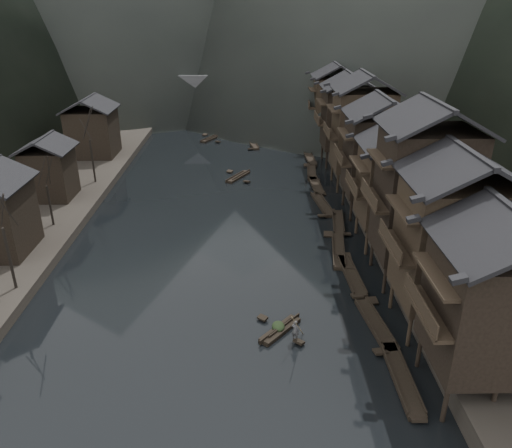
{
  "coord_description": "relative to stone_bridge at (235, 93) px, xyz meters",
  "views": [
    {
      "loc": [
        3.01,
        -32.15,
        22.49
      ],
      "look_at": [
        3.6,
        12.31,
        2.5
      ],
      "focal_mm": 35.0,
      "sensor_mm": 36.0,
      "label": 1
    }
  ],
  "objects": [
    {
      "name": "bamboo_pole",
      "position": [
        6.4,
        -74.87,
        -1.48
      ],
      "size": [
        1.25,
        2.25,
        3.2
      ],
      "primitive_type": "cylinder",
      "rotation": [
        0.66,
        0.0,
        -0.49
      ],
      "color": "#8C7A51",
      "rests_on": "boatman"
    },
    {
      "name": "stilt_houses",
      "position": [
        17.28,
        -52.8,
        3.53
      ],
      "size": [
        9.0,
        67.6,
        15.74
      ],
      "color": "black",
      "rests_on": "ground"
    },
    {
      "name": "bare_trees",
      "position": [
        -17.0,
        -59.54,
        1.52
      ],
      "size": [
        3.97,
        43.68,
        7.93
      ],
      "color": "black",
      "rests_on": "left_bank"
    },
    {
      "name": "stone_bridge",
      "position": [
        0.0,
        0.0,
        0.0
      ],
      "size": [
        40.0,
        6.0,
        9.0
      ],
      "color": "#4C4C4F",
      "rests_on": "ground"
    },
    {
      "name": "midriver_boats",
      "position": [
        1.52,
        -19.94,
        -4.91
      ],
      "size": [
        12.47,
        39.43,
        0.45
      ],
      "color": "black",
      "rests_on": "water"
    },
    {
      "name": "hero_sampan",
      "position": [
        5.2,
        -73.69,
        -4.91
      ],
      "size": [
        3.42,
        3.85,
        0.43
      ],
      "color": "black",
      "rests_on": "water"
    },
    {
      "name": "boatman",
      "position": [
        6.2,
        -74.87,
        -3.88
      ],
      "size": [
        0.7,
        0.63,
        1.6
      ],
      "primitive_type": "imported",
      "rotation": [
        0.0,
        0.0,
        2.59
      ],
      "color": "#505053",
      "rests_on": "hero_sampan"
    },
    {
      "name": "water",
      "position": [
        0.0,
        -72.0,
        -5.11
      ],
      "size": [
        300.0,
        300.0,
        0.0
      ],
      "primitive_type": "plane",
      "color": "black",
      "rests_on": "ground"
    },
    {
      "name": "cargo_heap",
      "position": [
        5.07,
        -73.54,
        -4.39
      ],
      "size": [
        0.97,
        1.27,
        0.58
      ],
      "primitive_type": "ellipsoid",
      "color": "black",
      "rests_on": "hero_sampan"
    },
    {
      "name": "moored_sampans",
      "position": [
        12.11,
        -54.73,
        -4.91
      ],
      "size": [
        3.07,
        56.13,
        0.47
      ],
      "color": "black",
      "rests_on": "water"
    },
    {
      "name": "right_bank",
      "position": [
        35.0,
        -32.0,
        -4.21
      ],
      "size": [
        40.0,
        200.0,
        1.8
      ],
      "primitive_type": "cube",
      "color": "#2D2823",
      "rests_on": "ground"
    },
    {
      "name": "left_houses",
      "position": [
        -20.5,
        -51.88,
        0.55
      ],
      "size": [
        8.1,
        53.2,
        8.73
      ],
      "color": "black",
      "rests_on": "left_bank"
    }
  ]
}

